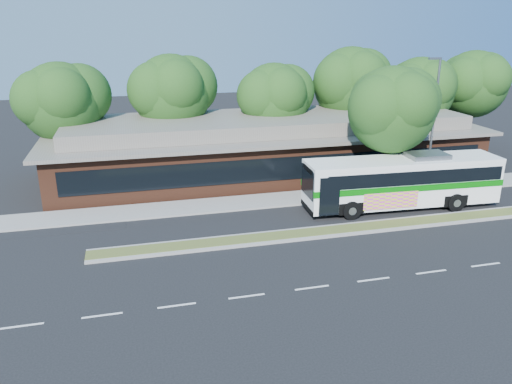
# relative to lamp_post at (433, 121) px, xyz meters

# --- Properties ---
(ground) EXTENTS (120.00, 120.00, 0.00)m
(ground) POSITION_rel_lamp_post_xyz_m (-9.56, -6.00, -4.90)
(ground) COLOR black
(ground) RESTS_ON ground
(median_strip) EXTENTS (26.00, 1.10, 0.15)m
(median_strip) POSITION_rel_lamp_post_xyz_m (-9.56, -5.40, -4.83)
(median_strip) COLOR #525A26
(median_strip) RESTS_ON ground
(sidewalk) EXTENTS (44.00, 2.60, 0.12)m
(sidewalk) POSITION_rel_lamp_post_xyz_m (-9.56, 0.40, -4.84)
(sidewalk) COLOR gray
(sidewalk) RESTS_ON ground
(parking_lot) EXTENTS (14.00, 12.00, 0.01)m
(parking_lot) POSITION_rel_lamp_post_xyz_m (-27.56, 4.00, -4.90)
(parking_lot) COLOR black
(parking_lot) RESTS_ON ground
(plaza_building) EXTENTS (33.20, 11.20, 4.45)m
(plaza_building) POSITION_rel_lamp_post_xyz_m (-9.56, 6.99, -2.77)
(plaza_building) COLOR #542A1A
(plaza_building) RESTS_ON ground
(lamp_post) EXTENTS (0.93, 0.18, 9.07)m
(lamp_post) POSITION_rel_lamp_post_xyz_m (0.00, 0.00, 0.00)
(lamp_post) COLOR slate
(lamp_post) RESTS_ON ground
(tree_bg_a) EXTENTS (6.47, 5.80, 8.63)m
(tree_bg_a) POSITION_rel_lamp_post_xyz_m (-24.15, 9.14, 0.97)
(tree_bg_a) COLOR black
(tree_bg_a) RESTS_ON ground
(tree_bg_b) EXTENTS (6.69, 6.00, 9.00)m
(tree_bg_b) POSITION_rel_lamp_post_xyz_m (-16.13, 10.14, 1.24)
(tree_bg_b) COLOR black
(tree_bg_b) RESTS_ON ground
(tree_bg_c) EXTENTS (6.24, 5.60, 8.26)m
(tree_bg_c) POSITION_rel_lamp_post_xyz_m (-8.16, 9.13, 0.69)
(tree_bg_c) COLOR black
(tree_bg_c) RESTS_ON ground
(tree_bg_d) EXTENTS (6.91, 6.20, 9.37)m
(tree_bg_d) POSITION_rel_lamp_post_xyz_m (-1.12, 10.15, 1.52)
(tree_bg_d) COLOR black
(tree_bg_d) RESTS_ON ground
(tree_bg_e) EXTENTS (6.47, 5.80, 8.50)m
(tree_bg_e) POSITION_rel_lamp_post_xyz_m (4.85, 9.14, 0.84)
(tree_bg_e) COLOR black
(tree_bg_e) RESTS_ON ground
(tree_bg_f) EXTENTS (6.69, 6.00, 8.92)m
(tree_bg_f) POSITION_rel_lamp_post_xyz_m (10.87, 10.14, 1.16)
(tree_bg_f) COLOR black
(tree_bg_f) RESTS_ON ground
(transit_bus) EXTENTS (12.55, 3.34, 3.49)m
(transit_bus) POSITION_rel_lamp_post_xyz_m (-3.51, -2.75, -2.96)
(transit_bus) COLOR white
(transit_bus) RESTS_ON ground
(sedan) EXTENTS (5.49, 3.83, 1.48)m
(sedan) POSITION_rel_lamp_post_xyz_m (-22.45, 3.88, -4.16)
(sedan) COLOR silver
(sedan) RESTS_ON ground
(sidewalk_tree) EXTENTS (6.22, 5.57, 8.70)m
(sidewalk_tree) POSITION_rel_lamp_post_xyz_m (-3.16, -0.57, 1.14)
(sidewalk_tree) COLOR black
(sidewalk_tree) RESTS_ON ground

